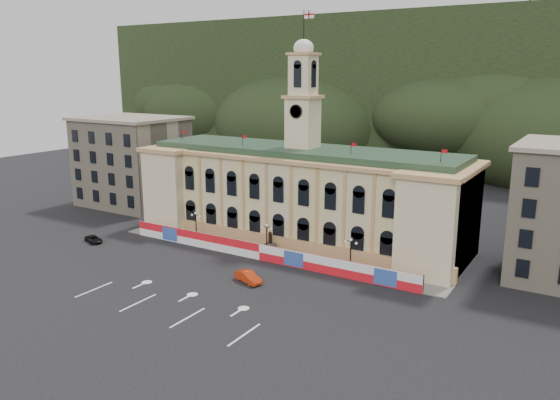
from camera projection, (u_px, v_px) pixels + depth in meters
The scene contains 13 objects.
ground at pixel (195, 293), 70.02m from camera, with size 260.00×260.00×0.00m, color black.
lane_markings at pixel (168, 307), 65.87m from camera, with size 26.00×10.00×0.02m, color white, non-canonical shape.
hill_ridge at pixel (453, 100), 166.74m from camera, with size 230.00×80.00×64.00m.
city_hall at pixel (301, 194), 91.15m from camera, with size 56.20×17.60×37.10m.
side_building_left at pixel (132, 161), 115.47m from camera, with size 21.00×17.00×18.60m.
hoarding_fence at pixel (260, 252), 82.21m from camera, with size 50.00×0.44×2.50m.
pavement at pixel (269, 254), 84.73m from camera, with size 56.00×5.50×0.16m, color slate.
statue at pixel (270, 247), 84.68m from camera, with size 1.40×1.40×3.72m.
lamp_left at pixel (196, 224), 90.56m from camera, with size 1.96×0.44×5.15m.
lamp_center at pixel (267, 237), 83.42m from camera, with size 1.96×0.44×5.15m.
lamp_right at pixel (351, 252), 76.28m from camera, with size 1.96×0.44×5.15m.
red_sedan at pixel (248, 277), 73.52m from camera, with size 4.84×3.02×1.51m, color red.
black_suv at pixel (94, 239), 90.85m from camera, with size 4.38×3.06×1.11m, color black.
Camera 1 is at (43.58, -50.02, 27.65)m, focal length 35.00 mm.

